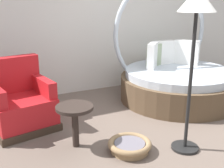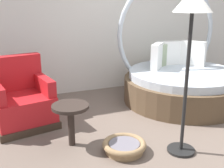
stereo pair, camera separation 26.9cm
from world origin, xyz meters
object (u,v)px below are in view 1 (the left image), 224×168
(round_daybed, at_px, (175,77))
(side_table, at_px, (75,113))
(pet_basket, at_px, (130,146))
(floor_lamp, at_px, (196,17))
(red_armchair, at_px, (20,104))

(round_daybed, height_order, side_table, round_daybed)
(pet_basket, relative_size, floor_lamp, 0.28)
(round_daybed, bearing_deg, pet_basket, -142.27)
(red_armchair, bearing_deg, pet_basket, -50.44)
(round_daybed, xyz_separation_m, floor_lamp, (-0.99, -1.48, 1.14))
(red_armchair, relative_size, floor_lamp, 0.52)
(side_table, height_order, floor_lamp, floor_lamp)
(red_armchair, height_order, side_table, red_armchair)
(pet_basket, height_order, side_table, side_table)
(red_armchair, relative_size, pet_basket, 1.84)
(side_table, bearing_deg, floor_lamp, -28.63)
(round_daybed, bearing_deg, red_armchair, -179.74)
(side_table, bearing_deg, round_daybed, 21.88)
(red_armchair, bearing_deg, round_daybed, 0.26)
(round_daybed, distance_m, red_armchair, 2.64)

